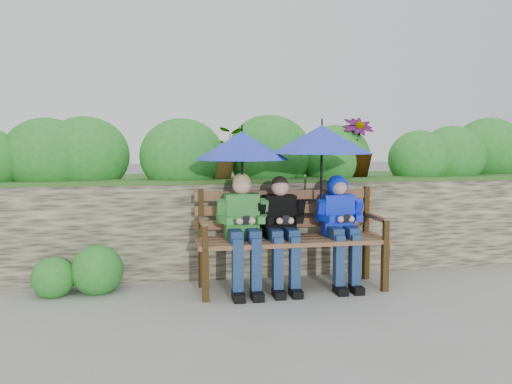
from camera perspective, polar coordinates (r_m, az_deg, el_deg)
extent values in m
plane|color=gray|center=(4.76, 0.22, -11.58)|extent=(60.00, 60.00, 0.00)
cube|color=#36312A|center=(5.36, -1.26, -4.11)|extent=(8.00, 0.40, 1.00)
cube|color=#285B1A|center=(5.30, -1.27, 1.33)|extent=(8.00, 0.42, 0.04)
cube|color=#285B1A|center=(6.54, -2.94, -2.53)|extent=(8.00, 2.00, 0.96)
ellipsoid|color=#256C23|center=(5.61, -18.91, 3.98)|extent=(0.92, 0.73, 0.83)
ellipsoid|color=#256C23|center=(5.38, -8.44, 4.08)|extent=(0.89, 0.71, 0.80)
ellipsoid|color=#256C23|center=(5.62, 1.55, 4.42)|extent=(0.96, 0.77, 0.87)
ellipsoid|color=#256C23|center=(5.80, 9.04, 3.96)|extent=(0.82, 0.65, 0.74)
ellipsoid|color=#256C23|center=(6.13, 18.15, 3.62)|extent=(0.74, 0.59, 0.66)
ellipsoid|color=#256C23|center=(6.40, 21.43, 3.78)|extent=(0.81, 0.65, 0.73)
ellipsoid|color=#256C23|center=(7.16, 25.02, 4.19)|extent=(0.98, 0.78, 0.88)
ellipsoid|color=#256C23|center=(5.60, -22.78, 3.76)|extent=(0.89, 0.71, 0.80)
sphere|color=#E9ADC3|center=(5.39, -19.66, 2.57)|extent=(0.14, 0.14, 0.14)
sphere|color=#E9ADC3|center=(5.42, 0.47, 2.91)|extent=(0.14, 0.14, 0.14)
sphere|color=#E9ADC3|center=(6.17, 20.02, 2.90)|extent=(0.14, 0.14, 0.14)
imported|color=#256C23|center=(5.35, -3.86, 4.46)|extent=(0.48, 0.42, 0.54)
imported|color=#256C23|center=(5.73, 11.40, 5.06)|extent=(0.37, 0.37, 0.66)
sphere|color=#256C23|center=(5.01, -17.67, -8.54)|extent=(0.48, 0.48, 0.48)
sphere|color=#256C23|center=(5.03, -22.17, -9.08)|extent=(0.39, 0.39, 0.39)
cube|color=#33230E|center=(4.51, -5.79, -9.58)|extent=(0.06, 0.06, 0.46)
cube|color=#33230E|center=(4.95, -6.23, -8.20)|extent=(0.06, 0.06, 0.46)
cube|color=#33230E|center=(4.94, 14.52, -8.38)|extent=(0.06, 0.06, 0.46)
cube|color=#33230E|center=(5.34, 12.45, -7.26)|extent=(0.06, 0.06, 0.46)
cube|color=brown|center=(4.63, 4.76, -6.01)|extent=(1.82, 0.10, 0.04)
cube|color=brown|center=(4.75, 4.34, -5.69)|extent=(1.82, 0.10, 0.04)
cube|color=brown|center=(4.88, 3.94, -5.40)|extent=(1.82, 0.10, 0.04)
cube|color=brown|center=(5.00, 3.57, -5.11)|extent=(1.82, 0.10, 0.04)
cube|color=#33230E|center=(4.88, -6.31, -2.64)|extent=(0.05, 0.05, 0.51)
cube|color=brown|center=(4.64, -6.08, -3.45)|extent=(0.05, 0.47, 0.04)
cube|color=#33230E|center=(4.43, -5.84, -5.34)|extent=(0.05, 0.05, 0.22)
cube|color=#33230E|center=(5.28, 12.47, -2.11)|extent=(0.05, 0.05, 0.51)
cube|color=brown|center=(5.05, 13.56, -2.82)|extent=(0.05, 0.47, 0.04)
cube|color=#33230E|center=(4.87, 14.62, -4.50)|extent=(0.05, 0.05, 0.22)
cube|color=brown|center=(5.03, 3.42, -3.53)|extent=(1.82, 0.04, 0.09)
cube|color=brown|center=(5.01, 3.43, -1.92)|extent=(1.82, 0.04, 0.09)
cube|color=brown|center=(4.99, 3.44, -0.31)|extent=(1.82, 0.04, 0.09)
cube|color=#2A862B|center=(4.77, -1.66, -2.75)|extent=(0.32, 0.19, 0.43)
sphere|color=tan|center=(4.72, -1.64, 0.77)|extent=(0.18, 0.18, 0.18)
sphere|color=tan|center=(4.72, -1.66, 1.16)|extent=(0.17, 0.17, 0.17)
cube|color=navy|center=(4.64, -2.41, -5.00)|extent=(0.11, 0.30, 0.11)
cube|color=navy|center=(4.55, -2.13, -8.76)|extent=(0.09, 0.10, 0.55)
cube|color=black|center=(4.57, -2.01, -11.84)|extent=(0.10, 0.21, 0.08)
cube|color=navy|center=(4.66, -0.35, -4.93)|extent=(0.11, 0.30, 0.11)
cube|color=navy|center=(4.58, -0.01, -8.68)|extent=(0.09, 0.10, 0.55)
cube|color=black|center=(4.59, 0.12, -11.73)|extent=(0.10, 0.21, 0.08)
cube|color=#2A862B|center=(4.69, -4.02, -2.22)|extent=(0.08, 0.17, 0.24)
cube|color=#2A862B|center=(4.58, -3.49, -3.23)|extent=(0.12, 0.20, 0.07)
sphere|color=tan|center=(4.52, -1.88, -3.35)|extent=(0.07, 0.07, 0.07)
cube|color=#2A862B|center=(4.75, 0.83, -2.10)|extent=(0.08, 0.17, 0.24)
cube|color=#2A862B|center=(4.64, 0.78, -3.11)|extent=(0.12, 0.20, 0.07)
sphere|color=tan|center=(4.53, -0.47, -3.31)|extent=(0.07, 0.07, 0.07)
cube|color=black|center=(4.51, -1.15, -3.24)|extent=(0.06, 0.07, 0.09)
cube|color=black|center=(4.84, 2.69, -2.77)|extent=(0.30, 0.18, 0.41)
sphere|color=tan|center=(4.79, 2.76, 0.52)|extent=(0.17, 0.17, 0.17)
sphere|color=black|center=(4.80, 2.73, 0.88)|extent=(0.16, 0.16, 0.16)
cube|color=navy|center=(4.71, 2.12, -4.87)|extent=(0.11, 0.28, 0.11)
cube|color=navy|center=(4.64, 2.49, -8.52)|extent=(0.09, 0.10, 0.55)
cube|color=black|center=(4.65, 2.63, -11.54)|extent=(0.10, 0.20, 0.07)
cube|color=navy|center=(4.75, 4.01, -4.79)|extent=(0.11, 0.28, 0.11)
cube|color=navy|center=(4.67, 4.43, -8.42)|extent=(0.09, 0.10, 0.55)
cube|color=black|center=(4.69, 4.58, -11.41)|extent=(0.10, 0.20, 0.07)
cube|color=black|center=(4.75, 0.56, -2.27)|extent=(0.07, 0.16, 0.23)
cube|color=black|center=(4.65, 1.16, -3.22)|extent=(0.11, 0.19, 0.06)
sphere|color=tan|center=(4.60, 2.72, -3.33)|extent=(0.06, 0.06, 0.06)
cube|color=black|center=(4.84, 5.02, -2.15)|extent=(0.07, 0.16, 0.23)
cube|color=black|center=(4.73, 5.07, -3.09)|extent=(0.11, 0.19, 0.06)
sphere|color=tan|center=(4.63, 4.01, -3.29)|extent=(0.06, 0.06, 0.06)
cube|color=black|center=(4.60, 3.39, -3.21)|extent=(0.06, 0.07, 0.09)
cube|color=#0018D8|center=(5.01, 9.29, -2.58)|extent=(0.30, 0.18, 0.41)
sphere|color=tan|center=(4.96, 9.42, 0.57)|extent=(0.17, 0.17, 0.17)
sphere|color=#0018D8|center=(4.99, 9.31, 0.71)|extent=(0.21, 0.21, 0.21)
sphere|color=tan|center=(4.92, 9.57, 0.41)|extent=(0.13, 0.13, 0.13)
cube|color=navy|center=(4.87, 8.94, -4.58)|extent=(0.11, 0.28, 0.11)
cube|color=navy|center=(4.80, 9.45, -8.10)|extent=(0.09, 0.10, 0.55)
cube|color=black|center=(4.82, 9.62, -11.01)|extent=(0.10, 0.19, 0.07)
cube|color=navy|center=(4.93, 10.69, -4.50)|extent=(0.11, 0.28, 0.11)
cube|color=navy|center=(4.86, 11.23, -7.97)|extent=(0.09, 0.10, 0.55)
cube|color=black|center=(4.87, 11.41, -10.85)|extent=(0.10, 0.19, 0.07)
cube|color=#0018D8|center=(4.90, 7.39, -2.11)|extent=(0.07, 0.16, 0.23)
cube|color=#0018D8|center=(4.81, 8.10, -3.01)|extent=(0.11, 0.19, 0.06)
sphere|color=tan|center=(4.77, 9.65, -3.10)|extent=(0.06, 0.06, 0.06)
cube|color=#0018D8|center=(5.03, 11.50, -1.98)|extent=(0.07, 0.16, 0.23)
cube|color=#0018D8|center=(4.92, 11.70, -2.87)|extent=(0.11, 0.19, 0.06)
sphere|color=tan|center=(4.81, 10.84, -3.06)|extent=(0.06, 0.06, 0.06)
cube|color=black|center=(4.78, 10.29, -2.99)|extent=(0.06, 0.07, 0.09)
cone|color=#192FC0|center=(4.67, -1.60, 5.32)|extent=(0.89, 0.89, 0.26)
cylinder|color=black|center=(4.68, -1.61, 7.31)|extent=(0.02, 0.02, 0.06)
cylinder|color=black|center=(4.69, -1.59, 1.37)|extent=(0.02, 0.02, 0.65)
sphere|color=black|center=(4.72, -1.58, -2.54)|extent=(0.04, 0.04, 0.04)
cone|color=#192FC0|center=(4.85, 7.53, 5.98)|extent=(1.02, 1.02, 0.27)
cylinder|color=black|center=(4.85, 7.56, 7.93)|extent=(0.02, 0.02, 0.06)
cylinder|color=black|center=(4.86, 7.48, 1.94)|extent=(0.02, 0.02, 0.68)
sphere|color=black|center=(4.89, 7.43, -2.07)|extent=(0.04, 0.04, 0.04)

